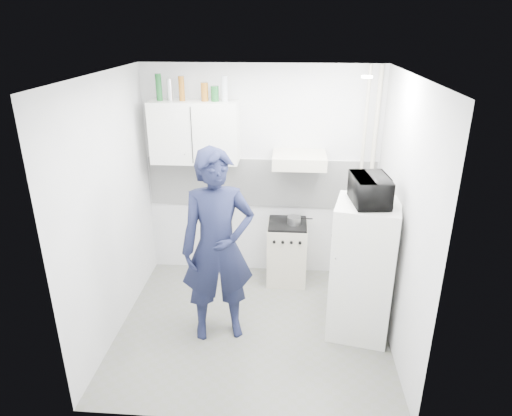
{
  "coord_description": "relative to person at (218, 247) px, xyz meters",
  "views": [
    {
      "loc": [
        0.34,
        -4.01,
        3.02
      ],
      "look_at": [
        0.01,
        0.3,
        1.25
      ],
      "focal_mm": 32.0,
      "sensor_mm": 36.0,
      "label": 1
    }
  ],
  "objects": [
    {
      "name": "floor",
      "position": [
        0.33,
        0.1,
        -0.99
      ],
      "size": [
        2.8,
        2.8,
        0.0
      ],
      "primitive_type": "plane",
      "color": "#656759",
      "rests_on": "ground"
    },
    {
      "name": "ceiling",
      "position": [
        0.33,
        0.1,
        1.61
      ],
      "size": [
        2.8,
        2.8,
        0.0
      ],
      "primitive_type": "plane",
      "color": "white",
      "rests_on": "wall_back"
    },
    {
      "name": "wall_back",
      "position": [
        0.33,
        1.35,
        0.31
      ],
      "size": [
        2.8,
        0.0,
        2.8
      ],
      "primitive_type": "plane",
      "rotation": [
        1.57,
        0.0,
        0.0
      ],
      "color": "silver",
      "rests_on": "floor"
    },
    {
      "name": "wall_left",
      "position": [
        -1.07,
        0.1,
        0.31
      ],
      "size": [
        0.0,
        2.6,
        2.6
      ],
      "primitive_type": "plane",
      "rotation": [
        1.57,
        0.0,
        1.57
      ],
      "color": "silver",
      "rests_on": "floor"
    },
    {
      "name": "wall_right",
      "position": [
        1.73,
        0.1,
        0.31
      ],
      "size": [
        0.0,
        2.6,
        2.6
      ],
      "primitive_type": "plane",
      "rotation": [
        1.57,
        0.0,
        -1.57
      ],
      "color": "silver",
      "rests_on": "floor"
    },
    {
      "name": "person",
      "position": [
        0.0,
        0.0,
        0.0
      ],
      "size": [
        0.82,
        0.64,
        1.98
      ],
      "primitive_type": "imported",
      "rotation": [
        0.0,
        0.0,
        0.25
      ],
      "color": "#141832",
      "rests_on": "floor"
    },
    {
      "name": "stove",
      "position": [
        0.67,
        1.1,
        -0.61
      ],
      "size": [
        0.47,
        0.47,
        0.76
      ],
      "primitive_type": "cube",
      "color": "beige",
      "rests_on": "floor"
    },
    {
      "name": "fridge",
      "position": [
        1.43,
        0.15,
        -0.27
      ],
      "size": [
        0.7,
        0.7,
        1.43
      ],
      "primitive_type": "cube",
      "rotation": [
        0.0,
        0.0,
        -0.2
      ],
      "color": "white",
      "rests_on": "floor"
    },
    {
      "name": "stove_top",
      "position": [
        0.67,
        1.1,
        -0.22
      ],
      "size": [
        0.45,
        0.45,
        0.03
      ],
      "primitive_type": "cube",
      "color": "black",
      "rests_on": "stove"
    },
    {
      "name": "saucepan",
      "position": [
        0.74,
        1.08,
        -0.16
      ],
      "size": [
        0.16,
        0.16,
        0.09
      ],
      "primitive_type": "cylinder",
      "color": "silver",
      "rests_on": "stove_top"
    },
    {
      "name": "microwave",
      "position": [
        1.43,
        0.15,
        0.58
      ],
      "size": [
        0.51,
        0.37,
        0.27
      ],
      "primitive_type": "imported",
      "rotation": [
        0.0,
        0.0,
        1.68
      ],
      "color": "black",
      "rests_on": "fridge"
    },
    {
      "name": "bottle_a",
      "position": [
        -0.8,
        1.17,
        1.36
      ],
      "size": [
        0.07,
        0.07,
        0.29
      ],
      "primitive_type": "cylinder",
      "color": "#144C1E",
      "rests_on": "upper_cabinet"
    },
    {
      "name": "bottle_b",
      "position": [
        -0.68,
        1.17,
        1.33
      ],
      "size": [
        0.06,
        0.06,
        0.24
      ],
      "primitive_type": "cylinder",
      "color": "silver",
      "rests_on": "upper_cabinet"
    },
    {
      "name": "bottle_c",
      "position": [
        -0.54,
        1.17,
        1.35
      ],
      "size": [
        0.07,
        0.07,
        0.27
      ],
      "primitive_type": "cylinder",
      "color": "brown",
      "rests_on": "upper_cabinet"
    },
    {
      "name": "canister_a",
      "position": [
        -0.29,
        1.17,
        1.31
      ],
      "size": [
        0.08,
        0.08,
        0.2
      ],
      "primitive_type": "cylinder",
      "color": "brown",
      "rests_on": "upper_cabinet"
    },
    {
      "name": "canister_b",
      "position": [
        -0.18,
        1.17,
        1.3
      ],
      "size": [
        0.09,
        0.09,
        0.17
      ],
      "primitive_type": "cylinder",
      "color": "#144C1E",
      "rests_on": "upper_cabinet"
    },
    {
      "name": "bottle_e",
      "position": [
        -0.07,
        1.17,
        1.35
      ],
      "size": [
        0.07,
        0.07,
        0.28
      ],
      "primitive_type": "cylinder",
      "color": "#B2B7BC",
      "rests_on": "upper_cabinet"
    },
    {
      "name": "upper_cabinet",
      "position": [
        -0.42,
        1.17,
        0.86
      ],
      "size": [
        1.0,
        0.35,
        0.7
      ],
      "primitive_type": "cube",
      "color": "white",
      "rests_on": "wall_back"
    },
    {
      "name": "range_hood",
      "position": [
        0.78,
        1.1,
        0.58
      ],
      "size": [
        0.6,
        0.5,
        0.14
      ],
      "primitive_type": "cube",
      "color": "beige",
      "rests_on": "wall_back"
    },
    {
      "name": "backsplash",
      "position": [
        0.33,
        1.33,
        0.21
      ],
      "size": [
        2.74,
        0.03,
        0.6
      ],
      "primitive_type": "cube",
      "color": "white",
      "rests_on": "wall_back"
    },
    {
      "name": "pipe_a",
      "position": [
        1.63,
        1.27,
        0.31
      ],
      "size": [
        0.05,
        0.05,
        2.6
      ],
      "primitive_type": "cylinder",
      "color": "beige",
      "rests_on": "floor"
    },
    {
      "name": "pipe_b",
      "position": [
        1.51,
        1.27,
        0.31
      ],
      "size": [
        0.04,
        0.04,
        2.6
      ],
      "primitive_type": "cylinder",
      "color": "beige",
      "rests_on": "floor"
    },
    {
      "name": "ceiling_spot_fixture",
      "position": [
        1.33,
        0.3,
        1.58
      ],
      "size": [
        0.1,
        0.1,
        0.02
      ],
      "primitive_type": "cylinder",
      "color": "white",
      "rests_on": "ceiling"
    }
  ]
}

